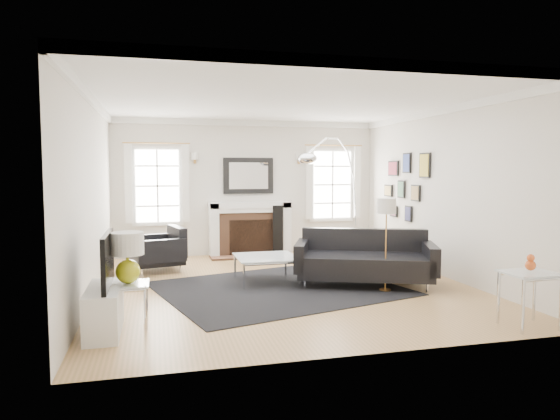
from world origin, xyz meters
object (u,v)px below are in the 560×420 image
object	(u,v)px
fireplace	(250,229)
armchair_left	(160,251)
arc_floor_lamp	(333,192)
sofa	(364,260)
armchair_right	(385,253)
coffee_table	(266,258)
gourd_lamp	(128,254)

from	to	relation	value
fireplace	armchair_left	bearing A→B (deg)	-146.99
armchair_left	arc_floor_lamp	world-z (taller)	arc_floor_lamp
sofa	fireplace	bearing A→B (deg)	112.31
fireplace	armchair_right	bearing A→B (deg)	-46.51
sofa	armchair_left	bearing A→B (deg)	149.19
sofa	coffee_table	size ratio (longest dim) A/B	2.45
armchair_left	gourd_lamp	distance (m)	3.21
fireplace	arc_floor_lamp	distance (m)	1.93
sofa	arc_floor_lamp	bearing A→B (deg)	83.54
gourd_lamp	armchair_left	bearing A→B (deg)	83.29
armchair_right	coffee_table	size ratio (longest dim) A/B	1.08
coffee_table	sofa	bearing A→B (deg)	-18.18
fireplace	armchair_right	distance (m)	2.94
sofa	arc_floor_lamp	size ratio (longest dim) A/B	0.92
sofa	gourd_lamp	size ratio (longest dim) A/B	3.97
armchair_right	gourd_lamp	xyz separation A→B (m)	(-4.22, -2.22, 0.52)
coffee_table	arc_floor_lamp	world-z (taller)	arc_floor_lamp
coffee_table	arc_floor_lamp	size ratio (longest dim) A/B	0.38
coffee_table	gourd_lamp	world-z (taller)	gourd_lamp
sofa	armchair_right	bearing A→B (deg)	48.88
sofa	gourd_lamp	xyz separation A→B (m)	(-3.44, -1.33, 0.46)
sofa	arc_floor_lamp	xyz separation A→B (m)	(0.23, 2.07, 0.97)
armchair_right	gourd_lamp	world-z (taller)	gourd_lamp
fireplace	armchair_left	size ratio (longest dim) A/B	1.54
sofa	gourd_lamp	world-z (taller)	gourd_lamp
armchair_left	gourd_lamp	bearing A→B (deg)	-96.71
arc_floor_lamp	armchair_right	bearing A→B (deg)	-65.26
fireplace	armchair_right	world-z (taller)	fireplace
gourd_lamp	arc_floor_lamp	world-z (taller)	arc_floor_lamp
sofa	armchair_left	xyz separation A→B (m)	(-3.07, 1.83, -0.02)
fireplace	sofa	xyz separation A→B (m)	(1.24, -3.02, -0.17)
sofa	armchair_left	distance (m)	3.57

